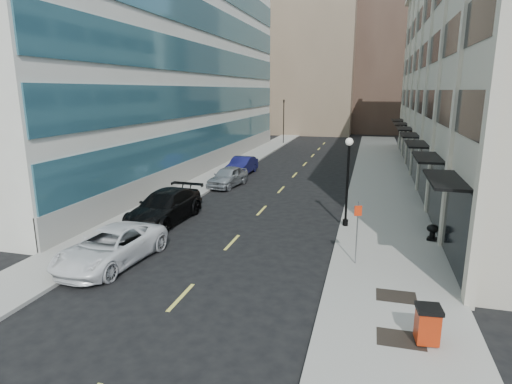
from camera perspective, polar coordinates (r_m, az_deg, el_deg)
The scene contains 20 objects.
ground at distance 14.79m, azimuth -13.35°, elevation -16.93°, with size 160.00×160.00×0.00m, color black.
sidewalk_right at distance 31.99m, azimuth 16.63°, elevation -0.35°, with size 5.00×80.00×0.15m, color gray.
sidewalk_left at distance 34.46m, azimuth -7.28°, elevation 1.07°, with size 3.00×80.00×0.15m, color gray.
building_left at distance 44.25m, azimuth -15.96°, elevation 16.31°, with size 16.14×46.00×20.00m.
skyline_tan_near at distance 80.07m, azimuth 7.91°, elevation 18.05°, with size 14.00×18.00×28.00m, color #836D55.
skyline_brown at distance 83.69m, azimuth 17.03°, elevation 19.47°, with size 12.00×16.00×34.00m, color #4F3B2F.
skyline_tan_far at distance 91.49m, azimuth 2.22°, elevation 15.69°, with size 12.00×14.00×22.00m, color #836D55.
skyline_stone at distance 78.04m, azimuth 24.36°, elevation 14.20°, with size 10.00×14.00×20.00m, color #B7AD9B.
grate_mid at distance 14.17m, azimuth 18.75°, elevation -18.04°, with size 1.40×1.00×0.01m, color black.
grate_far at distance 16.63m, azimuth 18.19°, elevation -13.07°, with size 1.40×1.00×0.01m, color black.
road_centerline at distance 29.77m, azimuth 2.19°, elevation -0.94°, with size 0.15×68.20×0.01m.
traffic_signal at distance 60.33m, azimuth 3.74°, elevation 11.82°, with size 0.66×0.66×6.98m.
car_white_van at distance 19.69m, azimuth -18.79°, elevation -6.92°, with size 2.60×5.65×1.57m, color white.
car_black_pickup at distance 25.04m, azimuth -12.07°, elevation -1.92°, with size 2.48×6.11×1.77m, color black.
car_silver_sedan at distance 33.60m, azimuth -3.77°, elevation 2.06°, with size 1.84×4.57×1.56m, color #9EA2A6.
car_blue_sedan at distance 38.40m, azimuth -1.92°, elevation 3.52°, with size 1.65×4.74×1.56m, color #151652.
trash_bin at distance 13.95m, azimuth 21.91°, elevation -15.94°, with size 0.77×0.83×1.15m.
lamppost at distance 23.35m, azimuth 12.14°, elevation 2.39°, with size 0.41×0.41×4.92m.
sign_post at distance 18.48m, azimuth 13.36°, elevation -4.25°, with size 0.31×0.14×2.75m.
urn_planter at distance 22.88m, azimuth 22.49°, elevation -4.79°, with size 0.58×0.58×0.80m.
Camera 1 is at (6.37, -11.13, 7.39)m, focal length 30.00 mm.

